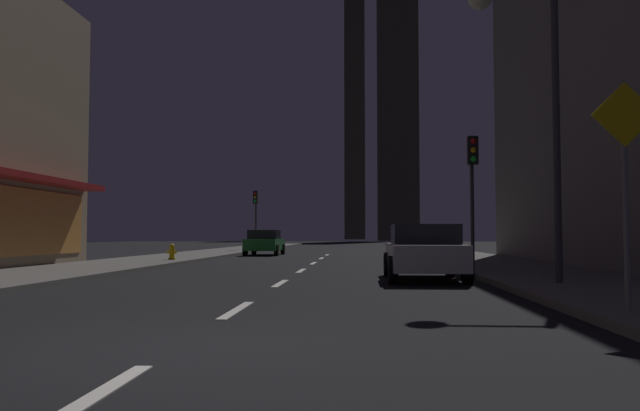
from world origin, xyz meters
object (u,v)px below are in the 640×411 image
object	(u,v)px
car_parked_far	(265,242)
pedestrian_crossing_sign	(626,175)
fire_hydrant_far_left	(172,252)
car_parked_near	(424,252)
traffic_light_near_right	(473,171)
street_lamp_right	(517,58)
traffic_light_far_left	(256,206)

from	to	relation	value
car_parked_far	pedestrian_crossing_sign	distance (m)	28.01
car_parked_far	pedestrian_crossing_sign	xyz separation A→B (m)	(9.20, -26.43, 1.28)
fire_hydrant_far_left	pedestrian_crossing_sign	xyz separation A→B (m)	(11.50, -16.31, 1.56)
car_parked_near	traffic_light_near_right	distance (m)	4.59
car_parked_near	street_lamp_right	distance (m)	5.39
traffic_light_near_right	street_lamp_right	xyz separation A→B (m)	(-0.12, -6.07, 1.87)
car_parked_near	fire_hydrant_far_left	world-z (taller)	car_parked_near
car_parked_near	pedestrian_crossing_sign	distance (m)	7.86
car_parked_near	traffic_light_far_left	size ratio (longest dim) A/B	1.01
traffic_light_far_left	pedestrian_crossing_sign	world-z (taller)	traffic_light_far_left
car_parked_far	pedestrian_crossing_sign	bearing A→B (deg)	-70.81
street_lamp_right	pedestrian_crossing_sign	bearing A→B (deg)	-87.38
traffic_light_near_right	fire_hydrant_far_left	bearing A→B (deg)	154.49
pedestrian_crossing_sign	traffic_light_far_left	bearing A→B (deg)	107.97
car_parked_far	street_lamp_right	bearing A→B (deg)	-67.45
traffic_light_far_left	car_parked_far	bearing A→B (deg)	-76.31
fire_hydrant_far_left	street_lamp_right	distance (m)	16.76
car_parked_far	traffic_light_far_left	xyz separation A→B (m)	(-1.90, 7.80, 2.45)
fire_hydrant_far_left	traffic_light_near_right	size ratio (longest dim) A/B	0.16
car_parked_far	street_lamp_right	size ratio (longest dim) A/B	0.64
fire_hydrant_far_left	pedestrian_crossing_sign	world-z (taller)	pedestrian_crossing_sign
fire_hydrant_far_left	traffic_light_far_left	size ratio (longest dim) A/B	0.16
car_parked_far	traffic_light_near_right	bearing A→B (deg)	-59.67
traffic_light_far_left	street_lamp_right	world-z (taller)	street_lamp_right
car_parked_near	car_parked_far	distance (m)	20.26
car_parked_near	fire_hydrant_far_left	distance (m)	12.97
street_lamp_right	pedestrian_crossing_sign	xyz separation A→B (m)	(0.22, -4.81, -3.05)
traffic_light_far_left	pedestrian_crossing_sign	size ratio (longest dim) A/B	1.33
street_lamp_right	car_parked_near	bearing A→B (deg)	123.54
car_parked_near	traffic_light_far_left	distance (m)	28.35
traffic_light_far_left	car_parked_near	bearing A→B (deg)	-71.20
street_lamp_right	fire_hydrant_far_left	bearing A→B (deg)	134.43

